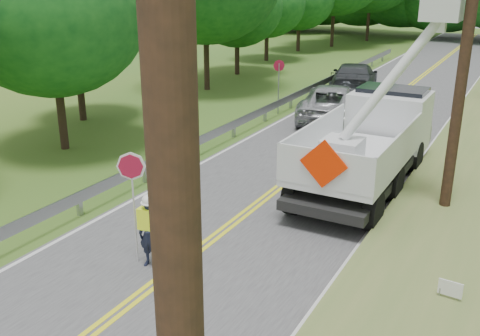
% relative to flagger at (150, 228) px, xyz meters
% --- Properties ---
extents(ground, '(140.00, 140.00, 0.00)m').
position_rel_flagger_xyz_m(ground, '(0.53, -2.64, -1.00)').
color(ground, '#326323').
rests_on(ground, ground).
extents(road, '(7.20, 96.00, 0.03)m').
position_rel_flagger_xyz_m(road, '(0.53, 11.36, -0.99)').
color(road, '#464648').
rests_on(road, ground).
extents(guardrail, '(0.18, 48.00, 0.77)m').
position_rel_flagger_xyz_m(guardrail, '(-3.49, 12.27, -0.45)').
color(guardrail, '#919498').
rests_on(guardrail, ground).
extents(flagger, '(1.08, 0.45, 2.74)m').
position_rel_flagger_xyz_m(flagger, '(0.00, 0.00, 0.00)').
color(flagger, '#191E33').
rests_on(flagger, road).
extents(bucket_truck, '(3.78, 7.84, 7.49)m').
position_rel_flagger_xyz_m(bucket_truck, '(3.02, 8.24, 0.67)').
color(bucket_truck, black).
rests_on(bucket_truck, road).
extents(suv_silver, '(3.91, 6.32, 1.63)m').
position_rel_flagger_xyz_m(suv_silver, '(-0.94, 15.20, -0.16)').
color(suv_silver, '#ACAFB3').
rests_on(suv_silver, road).
extents(suv_darkgrey, '(3.89, 6.54, 1.78)m').
position_rel_flagger_xyz_m(suv_darkgrey, '(-1.75, 21.07, -0.09)').
color(suv_darkgrey, '#373B3E').
rests_on(suv_darkgrey, road).
extents(stop_sign_permanent, '(0.44, 0.38, 2.64)m').
position_rel_flagger_xyz_m(stop_sign_permanent, '(-3.63, 14.94, 0.76)').
color(stop_sign_permanent, '#919498').
rests_on(stop_sign_permanent, ground).
extents(yard_sign, '(0.48, 0.07, 0.69)m').
position_rel_flagger_xyz_m(yard_sign, '(6.40, 1.42, -0.50)').
color(yard_sign, white).
rests_on(yard_sign, ground).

